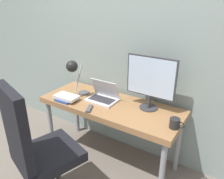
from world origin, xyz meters
The scene contains 11 objects.
ground_plane centered at (0.00, 0.00, 0.00)m, with size 12.00×12.00×0.00m, color #70665B.
wall_back centered at (0.00, 0.65, 1.30)m, with size 8.00×0.05×2.60m.
desk centered at (0.00, 0.29, 0.64)m, with size 1.51×0.58×0.71m.
laptop centered at (-0.11, 0.32, 0.76)m, with size 0.32×0.23×0.22m.
monitor centered at (0.38, 0.42, 1.01)m, with size 0.49×0.18×0.53m.
desk_lamp centered at (-0.39, 0.20, 1.03)m, with size 0.13×0.29×0.43m.
office_chair centered at (-0.19, -0.53, 0.62)m, with size 0.64×0.65×1.16m.
book_stack centered at (-0.44, 0.10, 0.74)m, with size 0.26×0.17×0.06m.
tv_remote centered at (-0.10, 0.07, 0.72)m, with size 0.09×0.15×0.02m.
mug centered at (0.71, 0.20, 0.76)m, with size 0.13×0.09×0.09m.
game_controller centered at (-0.46, 0.11, 0.73)m, with size 0.15×0.10×0.04m.
Camera 1 is at (1.12, -1.41, 1.74)m, focal length 35.00 mm.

